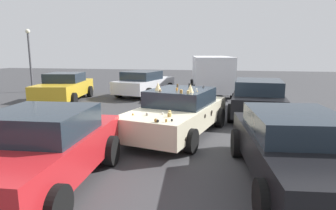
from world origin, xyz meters
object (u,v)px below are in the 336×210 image
parked_sedan_far_right (258,98)px  parked_sedan_row_back_far (144,83)px  parked_sedan_behind_left (41,149)px  art_car_decorated (178,112)px  parked_van_near_right (211,73)px  parked_sedan_behind_right (64,87)px  lot_lamp_post (30,54)px  parked_sedan_row_back_center (296,147)px

parked_sedan_far_right → parked_sedan_row_back_far: bearing=57.1°
parked_sedan_behind_left → parked_sedan_row_back_far: size_ratio=0.87×
art_car_decorated → parked_sedan_behind_left: 4.43m
parked_van_near_right → parked_sedan_behind_right: parked_van_near_right is taller
parked_sedan_behind_right → parked_sedan_row_back_far: size_ratio=0.97×
parked_sedan_far_right → parked_sedan_behind_right: size_ratio=1.01×
parked_van_near_right → parked_sedan_behind_left: 12.88m
parked_sedan_far_right → parked_sedan_behind_right: parked_sedan_far_right is taller
parked_sedan_behind_left → parked_sedan_row_back_far: (11.39, 1.16, -0.03)m
parked_sedan_far_right → lot_lamp_post: size_ratio=1.18×
parked_sedan_far_right → parked_sedan_row_back_far: (4.38, 5.73, -0.03)m
parked_van_near_right → parked_sedan_row_back_center: bearing=2.4°
parked_van_near_right → parked_sedan_row_back_center: parked_van_near_right is taller
parked_sedan_row_back_far → art_car_decorated: bearing=-143.5°
lot_lamp_post → parked_sedan_row_back_far: bearing=-91.3°
parked_sedan_behind_left → parked_sedan_behind_right: parked_sedan_behind_left is taller
parked_sedan_row_back_center → parked_sedan_behind_right: parked_sedan_behind_right is taller
parked_sedan_far_right → parked_sedan_behind_right: (1.91, 9.28, -0.04)m
art_car_decorated → parked_sedan_behind_left: art_car_decorated is taller
parked_sedan_row_back_far → lot_lamp_post: size_ratio=1.21×
parked_van_near_right → parked_sedan_row_back_far: 3.94m
parked_sedan_row_back_center → parked_sedan_far_right: parked_sedan_far_right is taller
parked_sedan_far_right → parked_sedan_row_back_far: size_ratio=0.97×
art_car_decorated → parked_van_near_right: (8.63, -0.61, 0.54)m
parked_sedan_far_right → parked_van_near_right: bearing=24.4°
parked_van_near_right → parked_sedan_behind_left: (-12.62, 2.55, -0.49)m
parked_sedan_behind_right → lot_lamp_post: (2.64, 3.72, 1.65)m
parked_sedan_behind_right → parked_sedan_row_back_far: (2.47, -3.55, 0.01)m
parked_sedan_behind_left → parked_sedan_far_right: size_ratio=0.89×
parked_van_near_right → parked_sedan_row_back_center: (-11.53, -2.10, -0.52)m
art_car_decorated → lot_lamp_post: 12.94m
parked_sedan_row_back_center → parked_sedan_behind_left: 4.78m
parked_sedan_behind_left → parked_van_near_right: bearing=165.3°
art_car_decorated → lot_lamp_post: lot_lamp_post is taller
art_car_decorated → parked_sedan_row_back_far: (7.40, 3.10, 0.02)m
art_car_decorated → lot_lamp_post: (7.57, 10.36, 1.65)m
parked_sedan_row_back_far → lot_lamp_post: 7.45m
art_car_decorated → parked_sedan_behind_right: bearing=-113.1°
art_car_decorated → lot_lamp_post: size_ratio=1.27×
art_car_decorated → parked_sedan_behind_left: bearing=-12.4°
parked_sedan_behind_right → art_car_decorated: bearing=44.1°
parked_sedan_behind_left → parked_sedan_far_right: 8.37m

